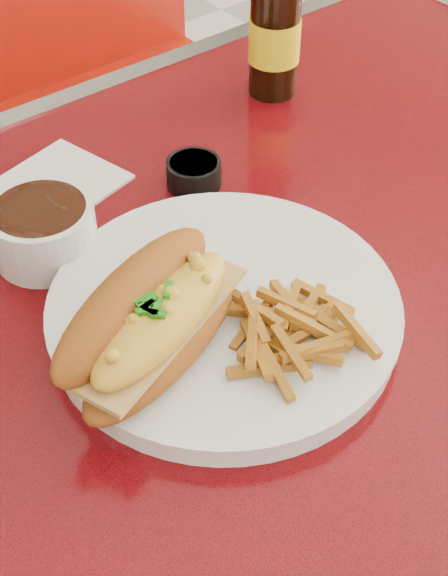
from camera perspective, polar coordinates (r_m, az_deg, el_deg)
diner_table at (r=0.85m, az=2.18°, el=-7.87°), size 1.23×0.83×0.77m
dinner_plate at (r=0.70m, az=0.00°, el=-1.64°), size 0.33×0.33×0.02m
mac_hoagie at (r=0.63m, az=-5.11°, el=-2.26°), size 0.21×0.16×0.09m
fries_pile at (r=0.65m, az=5.46°, el=-2.95°), size 0.13×0.12×0.03m
fork at (r=0.68m, az=1.07°, el=-1.59°), size 0.02×0.14×0.00m
gravy_ramekin at (r=0.77m, az=-12.74°, el=4.08°), size 0.12×0.12×0.06m
sauce_cup_right at (r=0.84m, az=-2.16°, el=8.23°), size 0.06×0.06×0.03m
beer_bottle at (r=0.97m, az=3.67°, el=18.38°), size 0.07×0.07×0.24m
paper_napkin at (r=0.87m, az=-11.60°, el=7.39°), size 0.14×0.14×0.00m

